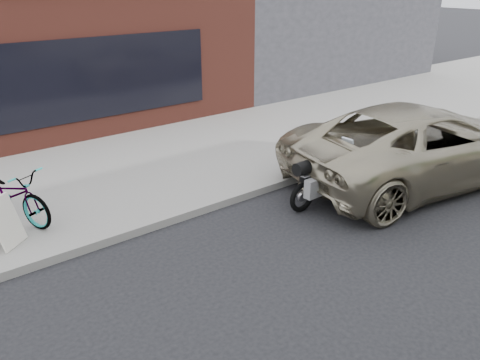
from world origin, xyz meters
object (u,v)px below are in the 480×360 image
object	(u,v)px
minivan	(419,144)
bicycle_front	(10,195)
motorcycle	(323,179)
sandwich_sign	(0,222)

from	to	relation	value
minivan	bicycle_front	world-z (taller)	minivan
minivan	bicycle_front	size ratio (longest dim) A/B	3.14
motorcycle	bicycle_front	world-z (taller)	motorcycle
minivan	bicycle_front	xyz separation A→B (m)	(-7.39, 2.95, -0.18)
bicycle_front	minivan	bearing A→B (deg)	-46.88
sandwich_sign	bicycle_front	bearing A→B (deg)	25.99
minivan	sandwich_sign	bearing A→B (deg)	83.31
motorcycle	minivan	bearing A→B (deg)	-9.99
motorcycle	minivan	world-z (taller)	minivan
bicycle_front	sandwich_sign	size ratio (longest dim) A/B	2.35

